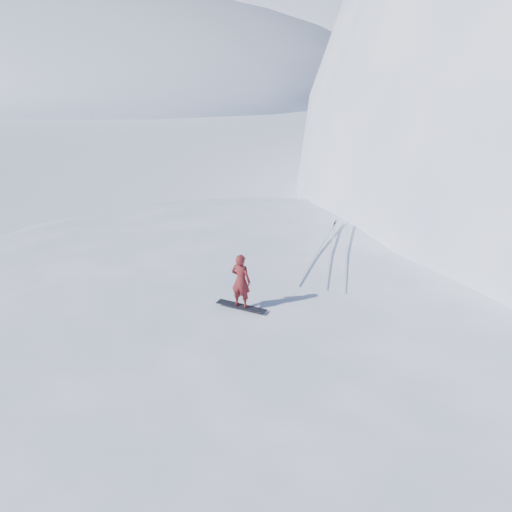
% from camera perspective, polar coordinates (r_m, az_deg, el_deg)
% --- Properties ---
extents(ground, '(400.00, 400.00, 0.00)m').
position_cam_1_polar(ground, '(15.58, 4.62, -15.63)').
color(ground, white).
rests_on(ground, ground).
extents(near_ridge, '(36.00, 28.00, 4.80)m').
position_cam_1_polar(near_ridge, '(17.73, 11.02, -10.60)').
color(near_ridge, white).
rests_on(near_ridge, ground).
extents(far_ridge_a, '(120.00, 70.00, 28.00)m').
position_cam_1_polar(far_ridge_a, '(103.18, -23.06, 16.31)').
color(far_ridge_a, white).
rests_on(far_ridge_a, ground).
extents(far_ridge_c, '(140.00, 90.00, 36.00)m').
position_cam_1_polar(far_ridge_c, '(129.51, 4.11, 19.13)').
color(far_ridge_c, white).
rests_on(far_ridge_c, ground).
extents(wind_bumps, '(16.00, 14.40, 1.00)m').
position_cam_1_polar(wind_bumps, '(17.33, 5.23, -11.09)').
color(wind_bumps, white).
rests_on(wind_bumps, ground).
extents(snowboard, '(1.44, 0.33, 0.02)m').
position_cam_1_polar(snowboard, '(15.49, -1.49, -5.05)').
color(snowboard, black).
rests_on(snowboard, near_ridge).
extents(snowboarder, '(0.57, 0.39, 1.51)m').
position_cam_1_polar(snowboarder, '(15.13, -1.52, -2.49)').
color(snowboarder, maroon).
rests_on(snowboarder, snowboard).
extents(vapor_plume, '(8.94, 7.15, 6.25)m').
position_cam_1_polar(vapor_plume, '(72.74, -18.73, 14.59)').
color(vapor_plume, white).
rests_on(vapor_plume, ground).
extents(board_tracks, '(2.05, 5.98, 0.04)m').
position_cam_1_polar(board_tracks, '(19.18, 7.66, 0.62)').
color(board_tracks, silver).
rests_on(board_tracks, ground).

